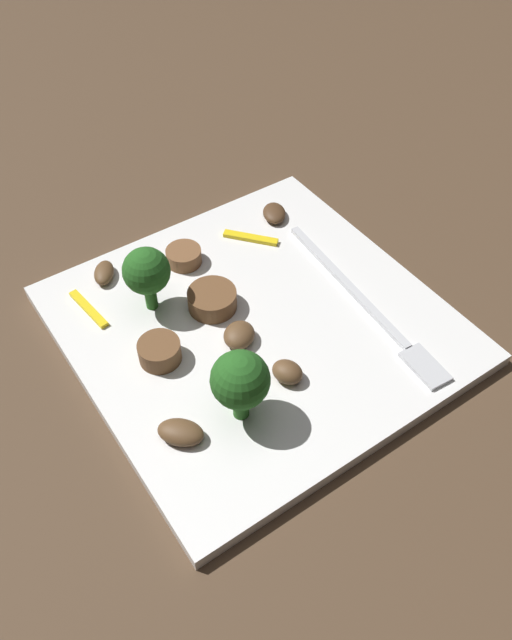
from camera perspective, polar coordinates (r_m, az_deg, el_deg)
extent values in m
plane|color=#4C3826|center=(0.46, 0.00, -0.87)|extent=(1.40, 1.40, 0.00)
cube|color=white|center=(0.46, 0.00, -0.44)|extent=(0.25, 0.25, 0.01)
cube|color=silver|center=(0.48, 8.10, 3.25)|extent=(0.15, 0.02, 0.00)
cube|color=silver|center=(0.44, 14.90, -4.04)|extent=(0.04, 0.02, 0.00)
cylinder|color=#296420|center=(0.39, -1.37, -7.34)|extent=(0.01, 0.01, 0.03)
sphere|color=#235B1E|center=(0.38, -1.43, -5.37)|extent=(0.04, 0.04, 0.04)
cylinder|color=#296420|center=(0.46, -9.45, 2.36)|extent=(0.01, 0.01, 0.03)
sphere|color=#235B1E|center=(0.44, -9.80, 4.36)|extent=(0.03, 0.03, 0.03)
cylinder|color=brown|center=(0.50, -6.48, 5.70)|extent=(0.03, 0.03, 0.01)
cylinder|color=brown|center=(0.46, -3.95, 1.83)|extent=(0.04, 0.04, 0.01)
cylinder|color=brown|center=(0.43, -8.63, -2.80)|extent=(0.04, 0.04, 0.01)
ellipsoid|color=brown|center=(0.42, 2.83, -4.67)|extent=(0.03, 0.02, 0.01)
ellipsoid|color=brown|center=(0.49, -13.46, 4.14)|extent=(0.03, 0.03, 0.01)
ellipsoid|color=brown|center=(0.44, -1.52, -1.35)|extent=(0.03, 0.03, 0.01)
ellipsoid|color=#4C331E|center=(0.54, 1.65, 9.55)|extent=(0.03, 0.03, 0.01)
ellipsoid|color=brown|center=(0.39, -6.77, -9.96)|extent=(0.03, 0.03, 0.01)
cube|color=yellow|center=(0.47, -14.78, 0.98)|extent=(0.04, 0.01, 0.00)
cube|color=yellow|center=(0.51, -0.49, 7.37)|extent=(0.04, 0.03, 0.00)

